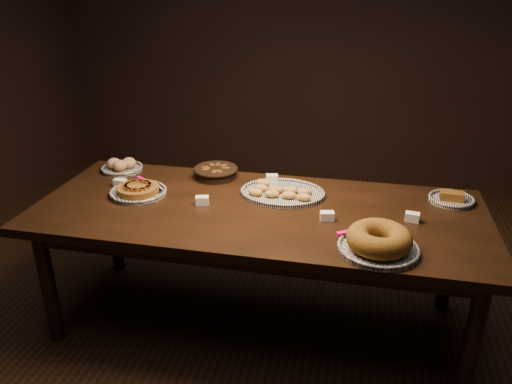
% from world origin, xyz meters
% --- Properties ---
extents(ground, '(5.00, 5.00, 0.00)m').
position_xyz_m(ground, '(0.00, 0.00, 0.00)').
color(ground, black).
rests_on(ground, ground).
extents(buffet_table, '(2.40, 1.00, 0.75)m').
position_xyz_m(buffet_table, '(0.00, 0.00, 0.68)').
color(buffet_table, black).
rests_on(buffet_table, ground).
extents(apple_tart_plate, '(0.32, 0.34, 0.06)m').
position_xyz_m(apple_tart_plate, '(-0.70, 0.03, 0.77)').
color(apple_tart_plate, white).
rests_on(apple_tart_plate, buffet_table).
extents(madeleine_platter, '(0.48, 0.39, 0.05)m').
position_xyz_m(madeleine_platter, '(0.09, 0.19, 0.77)').
color(madeleine_platter, black).
rests_on(madeleine_platter, buffet_table).
extents(bundt_cake_plate, '(0.38, 0.40, 0.11)m').
position_xyz_m(bundt_cake_plate, '(0.62, -0.33, 0.80)').
color(bundt_cake_plate, black).
rests_on(bundt_cake_plate, buffet_table).
extents(croissant_basket, '(0.28, 0.28, 0.07)m').
position_xyz_m(croissant_basket, '(-0.35, 0.38, 0.79)').
color(croissant_basket, black).
rests_on(croissant_basket, buffet_table).
extents(bread_roll_plate, '(0.26, 0.26, 0.08)m').
position_xyz_m(bread_roll_plate, '(-0.96, 0.36, 0.78)').
color(bread_roll_plate, white).
rests_on(bread_roll_plate, buffet_table).
extents(loaf_plate, '(0.24, 0.24, 0.06)m').
position_xyz_m(loaf_plate, '(1.02, 0.31, 0.77)').
color(loaf_plate, black).
rests_on(loaf_plate, buffet_table).
extents(tent_cards, '(1.72, 0.50, 0.04)m').
position_xyz_m(tent_cards, '(0.00, 0.09, 0.77)').
color(tent_cards, white).
rests_on(tent_cards, buffet_table).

